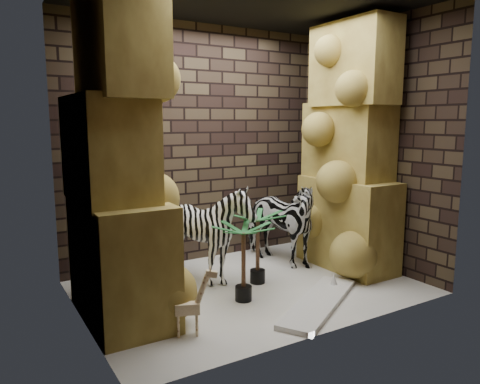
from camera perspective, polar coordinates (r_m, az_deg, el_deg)
floor at (r=5.07m, az=1.24°, el=-11.89°), size 3.50×3.50×0.00m
wall_back at (r=5.84m, az=-5.31°, el=5.92°), size 3.50×0.00×3.50m
wall_front at (r=3.76m, az=11.59°, el=4.14°), size 3.50×0.00×3.50m
wall_left at (r=4.09m, az=-19.94°, el=4.17°), size 0.00×3.00×3.00m
wall_right at (r=5.87m, az=15.94°, el=5.64°), size 0.00×3.00×3.00m
rock_pillar_left at (r=4.17m, az=-15.21°, el=4.47°), size 0.68×1.30×3.00m
rock_pillar_right at (r=5.64m, az=13.64°, el=5.61°), size 0.58×1.25×3.00m
zebra_right at (r=5.72m, az=4.70°, el=-2.89°), size 0.81×1.18×1.27m
zebra_left at (r=5.07m, az=-4.03°, el=-5.80°), size 1.27×1.39×1.03m
giraffe_toy at (r=3.94m, az=-6.65°, el=-13.46°), size 0.33×0.21×0.61m
palm_front at (r=5.09m, az=2.24°, el=-6.95°), size 0.36×0.36×0.82m
palm_back at (r=4.60m, az=0.44°, el=-8.81°), size 0.36×0.36×0.80m
surfboard at (r=4.68m, az=9.90°, el=-13.52°), size 1.41×1.04×0.05m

